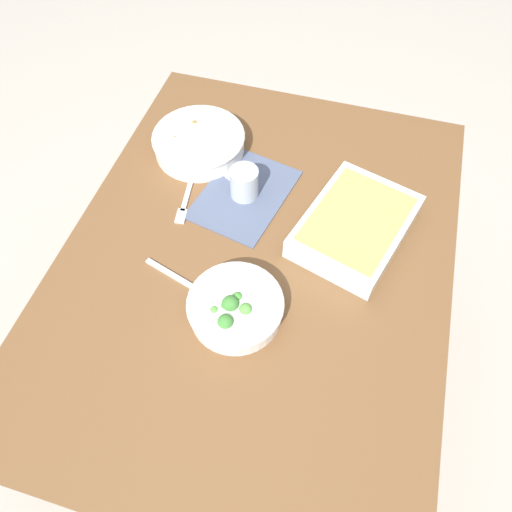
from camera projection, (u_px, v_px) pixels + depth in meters
ground_plane at (256, 371)px, 1.76m from camera, size 6.00×6.00×0.00m
dining_table at (256, 276)px, 1.22m from camera, size 1.20×0.90×0.74m
placemat at (245, 194)px, 1.25m from camera, size 0.32×0.25×0.00m
stew_bowl at (199, 142)px, 1.31m from camera, size 0.25×0.25×0.06m
broccoli_bowl at (235, 307)px, 1.04m from camera, size 0.21×0.21×0.07m
baking_dish at (355, 225)px, 1.15m from camera, size 0.35×0.30×0.06m
drink_cup at (244, 184)px, 1.22m from camera, size 0.07×0.07×0.08m
spoon_by_stew at (227, 175)px, 1.28m from camera, size 0.12×0.15×0.01m
spoon_by_broccoli at (186, 283)px, 1.10m from camera, size 0.07×0.17×0.01m
spoon_spare at (221, 166)px, 1.30m from camera, size 0.13×0.14×0.01m
fork_on_table at (186, 200)px, 1.24m from camera, size 0.18×0.04×0.01m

